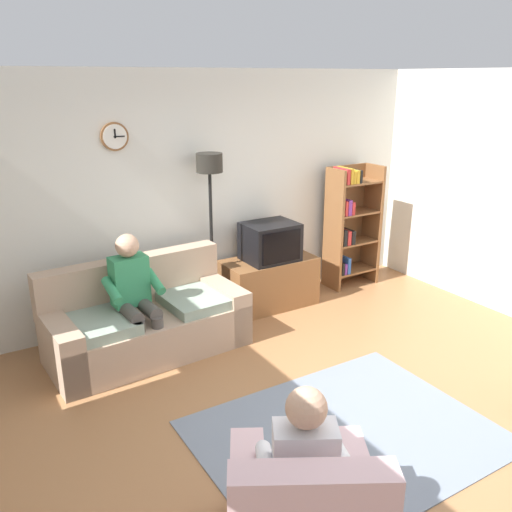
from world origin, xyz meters
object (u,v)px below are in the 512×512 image
(tv_stand, at_px, (269,282))
(floor_lamp, at_px, (210,191))
(person_on_couch, at_px, (135,292))
(person_in_left_armchair, at_px, (302,462))
(couch, at_px, (146,322))
(bookshelf, at_px, (349,223))
(tv, at_px, (270,242))

(tv_stand, xyz_separation_m, floor_lamp, (-0.69, 0.10, 1.16))
(person_on_couch, height_order, person_in_left_armchair, person_on_couch)
(couch, relative_size, tv_stand, 1.77)
(bookshelf, relative_size, person_in_left_armchair, 1.39)
(couch, xyz_separation_m, tv_stand, (1.64, 0.33, -0.02))
(couch, distance_m, person_in_left_armchair, 2.75)
(couch, bearing_deg, person_on_couch, -139.05)
(tv_stand, bearing_deg, tv, -90.00)
(tv_stand, bearing_deg, person_in_left_armchair, -119.49)
(person_in_left_armchair, bearing_deg, tv, 60.32)
(person_on_couch, bearing_deg, couch, 40.95)
(floor_lamp, bearing_deg, couch, -155.95)
(tv_stand, height_order, bookshelf, bookshelf)
(tv_stand, bearing_deg, bookshelf, 3.36)
(tv, relative_size, person_in_left_armchair, 0.54)
(bookshelf, bearing_deg, couch, -172.16)
(couch, height_order, tv, tv)
(tv_stand, relative_size, person_in_left_armchair, 0.98)
(person_in_left_armchair, bearing_deg, person_on_couch, 90.87)
(bookshelf, relative_size, floor_lamp, 0.84)
(couch, xyz_separation_m, person_in_left_armchair, (-0.09, -2.73, 0.29))
(floor_lamp, xyz_separation_m, person_in_left_armchair, (-1.04, -3.16, -0.85))
(couch, height_order, person_in_left_armchair, person_in_left_armchair)
(person_on_couch, bearing_deg, person_in_left_armchair, -89.13)
(floor_lamp, distance_m, person_on_couch, 1.42)
(bookshelf, distance_m, person_in_left_armchair, 4.33)
(tv, xyz_separation_m, person_in_left_armchair, (-1.73, -3.03, -0.20))
(tv, bearing_deg, couch, -169.59)
(tv, xyz_separation_m, floor_lamp, (-0.69, 0.12, 0.65))
(tv_stand, height_order, person_in_left_armchair, person_in_left_armchair)
(tv_stand, bearing_deg, person_on_couch, -166.16)
(couch, bearing_deg, person_in_left_armchair, -91.83)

